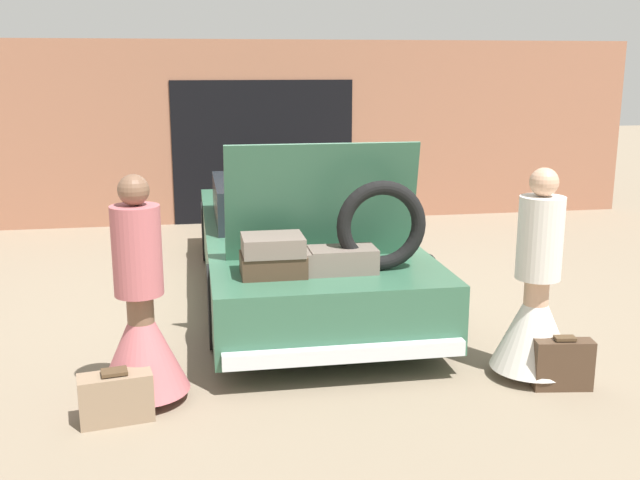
# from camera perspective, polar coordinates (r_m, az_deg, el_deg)

# --- Properties ---
(ground_plane) EXTENTS (40.00, 40.00, 0.00)m
(ground_plane) POSITION_cam_1_polar(r_m,az_deg,el_deg) (8.24, -1.62, -3.96)
(ground_plane) COLOR #7F705B
(garage_wall_back) EXTENTS (12.00, 0.14, 2.80)m
(garage_wall_back) POSITION_cam_1_polar(r_m,az_deg,el_deg) (11.78, -4.38, 8.13)
(garage_wall_back) COLOR #9E664C
(garage_wall_back) RESTS_ON ground_plane
(car) EXTENTS (2.03, 5.09, 1.79)m
(car) POSITION_cam_1_polar(r_m,az_deg,el_deg) (8.08, -1.63, -0.17)
(car) COLOR #336047
(car) RESTS_ON ground_plane
(person_left) EXTENTS (0.67, 0.67, 1.70)m
(person_left) POSITION_cam_1_polar(r_m,az_deg,el_deg) (5.64, -13.47, -6.19)
(person_left) COLOR brown
(person_left) RESTS_ON ground_plane
(person_right) EXTENTS (0.66, 0.66, 1.68)m
(person_right) POSITION_cam_1_polar(r_m,az_deg,el_deg) (6.13, 16.10, -4.79)
(person_right) COLOR tan
(person_right) RESTS_ON ground_plane
(suitcase_beside_left_person) EXTENTS (0.53, 0.30, 0.38)m
(suitcase_beside_left_person) POSITION_cam_1_polar(r_m,az_deg,el_deg) (5.52, -15.28, -11.49)
(suitcase_beside_left_person) COLOR #8C7259
(suitcase_beside_left_person) RESTS_ON ground_plane
(suitcase_beside_right_person) EXTENTS (0.46, 0.22, 0.42)m
(suitcase_beside_right_person) POSITION_cam_1_polar(r_m,az_deg,el_deg) (6.11, 18.02, -8.99)
(suitcase_beside_right_person) COLOR #473323
(suitcase_beside_right_person) RESTS_ON ground_plane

